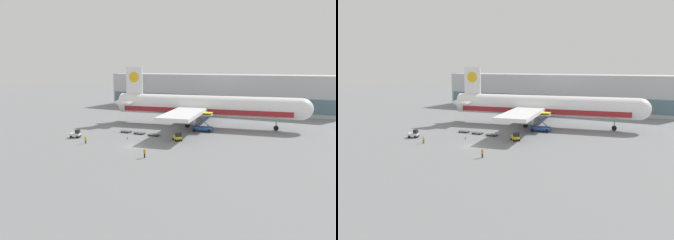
{
  "view_description": "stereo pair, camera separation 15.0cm",
  "coord_description": "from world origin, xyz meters",
  "views": [
    {
      "loc": [
        37.57,
        -58.55,
        17.24
      ],
      "look_at": [
        1.56,
        13.28,
        4.0
      ],
      "focal_mm": 35.0,
      "sensor_mm": 36.0,
      "label": 1
    },
    {
      "loc": [
        37.71,
        -58.48,
        17.24
      ],
      "look_at": [
        1.56,
        13.28,
        4.0
      ],
      "focal_mm": 35.0,
      "sensor_mm": 36.0,
      "label": 2
    }
  ],
  "objects": [
    {
      "name": "airplane_main",
      "position": [
        4.42,
        29.4,
        5.84
      ],
      "size": [
        57.82,
        48.66,
        17.0
      ],
      "rotation": [
        0.0,
        0.0,
        0.15
      ],
      "color": "white",
      "rests_on": "ground_plane"
    },
    {
      "name": "baggage_dolly_second",
      "position": [
        -5.89,
        11.78,
        0.39
      ],
      "size": [
        3.7,
        1.51,
        0.48
      ],
      "rotation": [
        0.0,
        0.0,
        -0.01
      ],
      "color": "#56565B",
      "rests_on": "ground_plane"
    },
    {
      "name": "ground_crew_near",
      "position": [
        -11.41,
        -2.44,
        0.99
      ],
      "size": [
        0.52,
        0.36,
        1.7
      ],
      "rotation": [
        0.0,
        0.0,
        3.59
      ],
      "color": "black",
      "rests_on": "ground_plane"
    },
    {
      "name": "ground_crew_far",
      "position": [
        6.56,
        -6.67,
        1.07
      ],
      "size": [
        0.54,
        0.32,
        1.81
      ],
      "rotation": [
        0.0,
        0.0,
        2.82
      ],
      "color": "black",
      "rests_on": "ground_plane"
    },
    {
      "name": "scissor_lift_loader",
      "position": [
        7.32,
        22.57,
        1.97
      ],
      "size": [
        5.59,
        4.04,
        5.13
      ],
      "rotation": [
        0.0,
        0.0,
        0.15
      ],
      "color": "#284C99",
      "rests_on": "ground_plane"
    },
    {
      "name": "baggage_tug_foreground",
      "position": [
        6.13,
        9.19,
        0.88
      ],
      "size": [
        2.77,
        2.7,
        2.0
      ],
      "rotation": [
        0.0,
        0.0,
        -0.73
      ],
      "color": "yellow",
      "rests_on": "ground_plane"
    },
    {
      "name": "ground_plane",
      "position": [
        0.0,
        0.0,
        0.0
      ],
      "size": [
        400.0,
        400.0,
        0.0
      ],
      "primitive_type": "plane",
      "color": "slate"
    },
    {
      "name": "terminal_building",
      "position": [
        -3.74,
        68.92,
        6.99
      ],
      "size": [
        90.0,
        18.2,
        14.0
      ],
      "color": "#B2B7BC",
      "rests_on": "ground_plane"
    },
    {
      "name": "traffic_cone_near",
      "position": [
        -5.56,
        5.68,
        0.38
      ],
      "size": [
        0.4,
        0.4,
        0.77
      ],
      "color": "black",
      "rests_on": "ground_plane"
    },
    {
      "name": "baggage_tug_mid",
      "position": [
        -17.54,
        1.22,
        0.88
      ],
      "size": [
        2.76,
        2.28,
        2.0
      ],
      "rotation": [
        0.0,
        0.0,
        0.34
      ],
      "color": "silver",
      "rests_on": "ground_plane"
    },
    {
      "name": "baggage_dolly_lead",
      "position": [
        -10.09,
        11.94,
        0.39
      ],
      "size": [
        3.7,
        1.51,
        0.48
      ],
      "rotation": [
        0.0,
        0.0,
        -0.01
      ],
      "color": "#56565B",
      "rests_on": "ground_plane"
    },
    {
      "name": "baggage_dolly_third",
      "position": [
        -1.49,
        11.43,
        0.39
      ],
      "size": [
        3.7,
        1.51,
        0.48
      ],
      "rotation": [
        0.0,
        0.0,
        -0.01
      ],
      "color": "#56565B",
      "rests_on": "ground_plane"
    }
  ]
}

